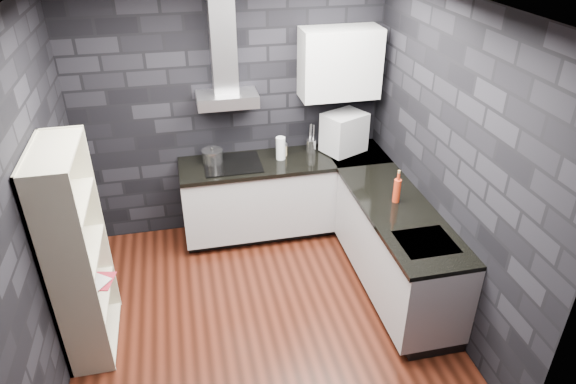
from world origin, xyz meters
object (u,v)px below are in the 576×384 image
object	(u,v)px
pot	(213,157)
appliance_garage	(344,132)
red_bottle	(397,191)
bookshelf	(77,254)
utensil_crock	(311,146)
fruit_bowl	(74,259)
storage_jar	(283,150)
glass_vase	(281,148)

from	to	relation	value
pot	appliance_garage	bearing A→B (deg)	-1.15
red_bottle	bookshelf	bearing A→B (deg)	-175.70
pot	utensil_crock	xyz separation A→B (m)	(1.06, 0.05, -0.00)
bookshelf	fruit_bowl	bearing A→B (deg)	-93.41
storage_jar	utensil_crock	xyz separation A→B (m)	(0.32, 0.02, 0.01)
storage_jar	fruit_bowl	bearing A→B (deg)	-142.34
storage_jar	utensil_crock	world-z (taller)	utensil_crock
utensil_crock	bookshelf	bearing A→B (deg)	-148.26
pot	storage_jar	distance (m)	0.75
utensil_crock	bookshelf	world-z (taller)	bookshelf
pot	utensil_crock	size ratio (longest dim) A/B	1.48
storage_jar	pot	bearing A→B (deg)	-178.03
utensil_crock	fruit_bowl	bearing A→B (deg)	-146.13
pot	red_bottle	bearing A→B (deg)	-36.21
pot	appliance_garage	distance (m)	1.41
utensil_crock	fruit_bowl	world-z (taller)	utensil_crock
utensil_crock	red_bottle	distance (m)	1.28
utensil_crock	red_bottle	world-z (taller)	red_bottle
storage_jar	bookshelf	bearing A→B (deg)	-144.62
glass_vase	storage_jar	xyz separation A→B (m)	(0.04, 0.08, -0.06)
storage_jar	bookshelf	world-z (taller)	bookshelf
utensil_crock	bookshelf	size ratio (longest dim) A/B	0.08
appliance_garage	bookshelf	bearing A→B (deg)	-177.55
pot	glass_vase	size ratio (longest dim) A/B	0.86
utensil_crock	appliance_garage	size ratio (longest dim) A/B	0.33
fruit_bowl	storage_jar	bearing A→B (deg)	37.66
appliance_garage	fruit_bowl	size ratio (longest dim) A/B	1.91
pot	storage_jar	world-z (taller)	pot
bookshelf	fruit_bowl	size ratio (longest dim) A/B	8.15
storage_jar	fruit_bowl	world-z (taller)	storage_jar
appliance_garage	fruit_bowl	world-z (taller)	appliance_garage
appliance_garage	storage_jar	bearing A→B (deg)	150.84
pot	glass_vase	world-z (taller)	glass_vase
appliance_garage	red_bottle	xyz separation A→B (m)	(0.15, -1.11, -0.11)
appliance_garage	red_bottle	bearing A→B (deg)	-106.98
pot	glass_vase	bearing A→B (deg)	-4.28
storage_jar	bookshelf	distance (m)	2.36
glass_vase	fruit_bowl	size ratio (longest dim) A/B	1.10
utensil_crock	appliance_garage	bearing A→B (deg)	-12.41
pot	bookshelf	size ratio (longest dim) A/B	0.12
utensil_crock	appliance_garage	distance (m)	0.38
red_bottle	bookshelf	distance (m)	2.74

